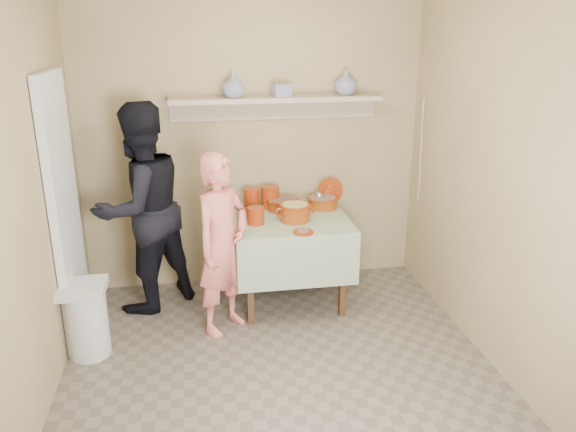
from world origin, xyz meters
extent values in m
plane|color=#675D51|center=(0.00, 0.00, 0.00)|extent=(3.50, 3.50, 0.00)
cube|color=silver|center=(-1.46, 0.95, 1.00)|extent=(0.06, 0.70, 2.00)
cylinder|color=maroon|center=(-0.04, 1.54, 0.85)|extent=(0.14, 0.14, 0.18)
cylinder|color=maroon|center=(0.13, 1.56, 0.86)|extent=(0.16, 0.16, 0.19)
cylinder|color=maroon|center=(-0.05, 1.14, 0.83)|extent=(0.14, 0.14, 0.14)
cylinder|color=maroon|center=(-0.09, 1.35, 0.79)|extent=(0.18, 0.18, 0.05)
cylinder|color=maroon|center=(0.68, 1.57, 0.88)|extent=(0.23, 0.05, 0.23)
imported|color=navy|center=(0.81, 1.64, 1.82)|extent=(0.25, 0.25, 0.21)
imported|color=navy|center=(-0.16, 1.60, 1.82)|extent=(0.27, 0.27, 0.20)
cube|color=navy|center=(0.24, 1.60, 1.77)|extent=(0.17, 0.14, 0.11)
imported|color=#DC695F|center=(-0.34, 0.86, 0.71)|extent=(0.61, 0.61, 1.42)
imported|color=black|center=(-0.96, 1.36, 0.87)|extent=(1.07, 1.04, 1.74)
cube|color=tan|center=(0.00, 1.76, 1.30)|extent=(3.00, 0.02, 2.60)
cube|color=tan|center=(0.00, -1.76, 1.30)|extent=(3.00, 0.02, 2.60)
cube|color=tan|center=(-1.51, 0.00, 1.30)|extent=(0.02, 3.50, 2.60)
cube|color=tan|center=(1.51, 0.00, 1.30)|extent=(0.02, 3.50, 2.60)
cube|color=#4C2D16|center=(-0.13, 0.90, 0.35)|extent=(0.05, 0.05, 0.71)
cube|color=#4C2D16|center=(0.63, 0.90, 0.35)|extent=(0.05, 0.05, 0.71)
cube|color=#4C2D16|center=(-0.13, 1.66, 0.35)|extent=(0.05, 0.05, 0.71)
cube|color=#4C2D16|center=(0.63, 1.66, 0.35)|extent=(0.05, 0.05, 0.71)
cube|color=#4C2D16|center=(0.25, 1.28, 0.73)|extent=(0.90, 0.90, 0.04)
cube|color=#2C591E|center=(0.25, 1.28, 0.76)|extent=(0.96, 0.96, 0.01)
cube|color=#2C591E|center=(0.25, 0.80, 0.54)|extent=(0.96, 0.01, 0.44)
cube|color=#2C591E|center=(0.25, 1.76, 0.54)|extent=(0.96, 0.01, 0.44)
cube|color=#2C591E|center=(-0.23, 1.28, 0.54)|extent=(0.01, 0.96, 0.44)
cube|color=#2C591E|center=(0.73, 1.28, 0.54)|extent=(0.01, 0.96, 0.44)
cylinder|color=#6E2404|center=(0.23, 1.47, 0.81)|extent=(0.28, 0.28, 0.09)
cylinder|color=maroon|center=(0.23, 1.47, 0.85)|extent=(0.30, 0.30, 0.01)
cylinder|color=brown|center=(0.23, 1.47, 0.83)|extent=(0.25, 0.25, 0.05)
cylinder|color=#6E2404|center=(0.58, 1.46, 0.81)|extent=(0.26, 0.26, 0.09)
cylinder|color=maroon|center=(0.58, 1.46, 0.85)|extent=(0.28, 0.28, 0.01)
cylinder|color=#8C6B54|center=(0.58, 1.46, 0.83)|extent=(0.23, 0.23, 0.05)
cylinder|color=silver|center=(0.59, 1.37, 0.94)|extent=(0.01, 0.22, 0.16)
sphere|color=silver|center=(0.55, 1.49, 0.87)|extent=(0.07, 0.07, 0.07)
cylinder|color=#6E2404|center=(0.28, 1.17, 0.83)|extent=(0.24, 0.24, 0.14)
cylinder|color=maroon|center=(0.28, 1.17, 0.90)|extent=(0.25, 0.25, 0.01)
cylinder|color=tan|center=(0.28, 1.17, 0.88)|extent=(0.21, 0.21, 0.05)
torus|color=maroon|center=(0.16, 1.17, 0.84)|extent=(0.09, 0.02, 0.09)
torus|color=maroon|center=(0.40, 1.17, 0.84)|extent=(0.09, 0.02, 0.09)
cylinder|color=maroon|center=(0.29, 0.87, 0.77)|extent=(0.16, 0.16, 0.02)
cylinder|color=#8C6B54|center=(0.29, 0.87, 0.78)|extent=(0.09, 0.09, 0.01)
cube|color=tan|center=(0.20, 1.62, 1.70)|extent=(1.80, 0.25, 0.04)
cube|color=tan|center=(0.20, 1.74, 1.60)|extent=(1.80, 0.02, 0.18)
cylinder|color=silver|center=(-1.34, 0.65, 0.25)|extent=(0.30, 0.30, 0.50)
cube|color=silver|center=(-1.34, 0.65, 0.53)|extent=(0.32, 0.32, 0.06)
cylinder|color=silver|center=(1.47, 1.50, 1.55)|extent=(0.01, 0.01, 0.30)
cylinder|color=silver|center=(1.47, 1.48, 1.25)|extent=(0.01, 0.01, 0.30)
cylinder|color=silver|center=(1.47, 1.46, 0.95)|extent=(0.01, 0.01, 0.30)
camera|label=1|loc=(-0.51, -3.13, 2.30)|focal=35.00mm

